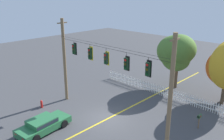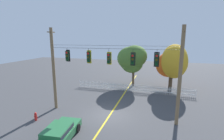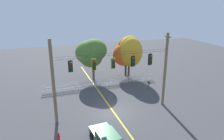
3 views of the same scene
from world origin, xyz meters
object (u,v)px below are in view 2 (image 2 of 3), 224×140
object	(u,v)px
autumn_oak_far_east	(174,61)
fire_hydrant	(36,116)
traffic_signal_northbound_secondary	(109,58)
roadside_mailbox	(178,97)
parked_car	(58,134)
traffic_signal_southbound_primary	(67,56)
traffic_signal_northbound_primary	(157,60)
autumn_maple_near_fence	(132,59)
traffic_signal_westbound_side	(89,57)
autumn_maple_mid	(170,63)
traffic_signal_eastbound_side	(133,59)

from	to	relation	value
autumn_oak_far_east	fire_hydrant	bearing A→B (deg)	-134.07
traffic_signal_northbound_secondary	roadside_mailbox	bearing A→B (deg)	32.32
parked_car	traffic_signal_southbound_primary	bearing A→B (deg)	111.98
traffic_signal_northbound_secondary	roadside_mailbox	distance (m)	8.99
traffic_signal_northbound_primary	autumn_maple_near_fence	size ratio (longest dim) A/B	0.23
traffic_signal_westbound_side	parked_car	size ratio (longest dim) A/B	0.32
traffic_signal_northbound_primary	parked_car	xyz separation A→B (m)	(-6.46, -4.96, -4.99)
autumn_maple_mid	parked_car	world-z (taller)	autumn_maple_mid
traffic_signal_eastbound_side	autumn_maple_mid	bearing A→B (deg)	71.03
autumn_maple_near_fence	parked_car	distance (m)	16.40
traffic_signal_westbound_side	traffic_signal_northbound_secondary	xyz separation A→B (m)	(2.00, -0.00, -0.06)
autumn_oak_far_east	autumn_maple_mid	bearing A→B (deg)	112.21
autumn_maple_mid	fire_hydrant	world-z (taller)	autumn_maple_mid
traffic_signal_eastbound_side	parked_car	distance (m)	8.31
parked_car	fire_hydrant	distance (m)	4.34
autumn_maple_near_fence	parked_car	size ratio (longest dim) A/B	1.39
traffic_signal_northbound_secondary	roadside_mailbox	world-z (taller)	traffic_signal_northbound_secondary
autumn_oak_far_east	roadside_mailbox	distance (m)	6.69
traffic_signal_westbound_side	traffic_signal_eastbound_side	distance (m)	4.19
traffic_signal_westbound_side	traffic_signal_eastbound_side	xyz separation A→B (m)	(4.19, -0.00, -0.06)
traffic_signal_southbound_primary	traffic_signal_northbound_primary	xyz separation A→B (m)	(8.46, 0.00, -0.07)
traffic_signal_eastbound_side	autumn_maple_mid	size ratio (longest dim) A/B	0.23
traffic_signal_eastbound_side	autumn_oak_far_east	distance (m)	10.97
traffic_signal_westbound_side	traffic_signal_northbound_secondary	size ratio (longest dim) A/B	0.98
traffic_signal_westbound_side	traffic_signal_northbound_secondary	distance (m)	2.00
traffic_signal_northbound_secondary	parked_car	bearing A→B (deg)	-114.59
roadside_mailbox	traffic_signal_eastbound_side	bearing A→B (deg)	-136.51
traffic_signal_southbound_primary	traffic_signal_northbound_primary	world-z (taller)	same
traffic_signal_southbound_primary	traffic_signal_westbound_side	distance (m)	2.27
traffic_signal_eastbound_side	autumn_oak_far_east	xyz separation A→B (m)	(4.24, 10.03, -1.30)
autumn_maple_near_fence	parked_car	world-z (taller)	autumn_maple_near_fence
fire_hydrant	traffic_signal_southbound_primary	bearing A→B (deg)	58.01
traffic_signal_southbound_primary	parked_car	world-z (taller)	traffic_signal_southbound_primary
traffic_signal_northbound_primary	autumn_oak_far_east	size ratio (longest dim) A/B	0.22
autumn_oak_far_east	parked_car	xyz separation A→B (m)	(-8.70, -14.98, -3.66)
traffic_signal_northbound_primary	parked_car	bearing A→B (deg)	-142.53
traffic_signal_northbound_primary	autumn_maple_mid	size ratio (longest dim) A/B	0.23
traffic_signal_westbound_side	autumn_maple_near_fence	xyz separation A→B (m)	(2.37, 10.81, -1.37)
fire_hydrant	traffic_signal_northbound_primary	bearing A→B (deg)	15.74
autumn_maple_near_fence	autumn_maple_mid	distance (m)	5.65
fire_hydrant	parked_car	bearing A→B (deg)	-28.41
traffic_signal_northbound_primary	autumn_maple_mid	xyz separation A→B (m)	(1.80, 11.09, -1.76)
traffic_signal_southbound_primary	traffic_signal_westbound_side	size ratio (longest dim) A/B	0.94
autumn_maple_mid	autumn_oak_far_east	xyz separation A→B (m)	(0.43, -1.06, 0.43)
roadside_mailbox	traffic_signal_northbound_secondary	bearing A→B (deg)	-147.68
autumn_oak_far_east	fire_hydrant	size ratio (longest dim) A/B	8.43
autumn_maple_mid	fire_hydrant	bearing A→B (deg)	-130.82
traffic_signal_northbound_primary	fire_hydrant	bearing A→B (deg)	-164.26
traffic_signal_westbound_side	roadside_mailbox	distance (m)	10.57
traffic_signal_westbound_side	autumn_maple_near_fence	size ratio (longest dim) A/B	0.23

